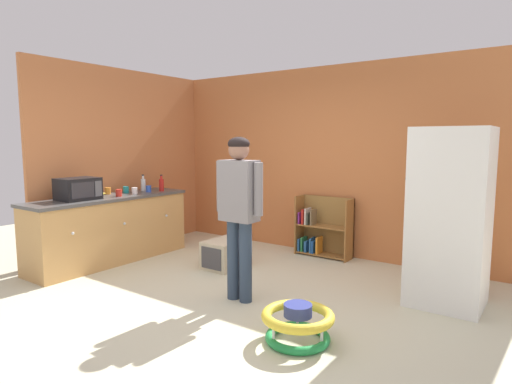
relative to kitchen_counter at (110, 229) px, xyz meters
name	(u,v)px	position (x,y,z in m)	size (l,w,h in m)	color
ground_plane	(226,299)	(2.20, -0.20, -0.45)	(12.00, 12.00, 0.00)	beige
back_wall	(328,161)	(2.20, 2.13, 0.90)	(5.20, 0.06, 2.70)	#C06E3C
left_side_wall	(125,160)	(-0.43, 0.61, 0.90)	(0.06, 2.99, 2.70)	#C07040
kitchen_counter	(110,229)	(0.00, 0.00, 0.00)	(0.65, 2.25, 0.90)	tan
refrigerator	(450,217)	(4.09, 1.02, 0.44)	(0.73, 0.68, 1.78)	white
bookshelf	(321,230)	(2.21, 1.95, -0.09)	(0.80, 0.28, 0.85)	#976531
standing_person	(239,203)	(2.32, -0.12, 0.57)	(0.57, 0.22, 1.69)	#2D3C52
baby_walker	(298,323)	(3.28, -0.58, -0.29)	(0.60, 0.60, 0.32)	#229347
pet_carrier	(225,254)	(1.47, 0.68, -0.27)	(0.42, 0.55, 0.36)	beige
microwave	(78,189)	(-0.01, -0.44, 0.59)	(0.37, 0.48, 0.28)	black
banana_bunch	(101,194)	(-0.10, -0.05, 0.48)	(0.12, 0.16, 0.04)	yellow
clear_bottle	(143,184)	(-0.09, 0.67, 0.55)	(0.07, 0.07, 0.25)	silver
ketchup_bottle	(161,185)	(0.15, 0.81, 0.55)	(0.07, 0.07, 0.25)	red
white_cup	(135,191)	(0.11, 0.34, 0.50)	(0.08, 0.08, 0.10)	white
orange_cup	(108,191)	(-0.19, 0.12, 0.50)	(0.08, 0.08, 0.10)	orange
red_cup	(119,193)	(0.13, 0.07, 0.50)	(0.08, 0.08, 0.10)	red
teal_cup	(126,190)	(-0.10, 0.36, 0.50)	(0.08, 0.08, 0.10)	teal
blue_cup	(148,189)	(0.07, 0.63, 0.50)	(0.08, 0.08, 0.10)	blue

